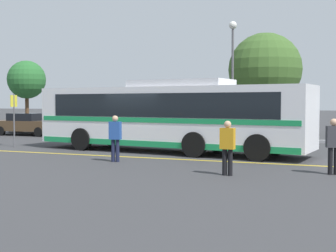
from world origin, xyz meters
name	(u,v)px	position (x,y,z in m)	size (l,w,h in m)	color
ground_plane	(138,152)	(0.00, 0.00, 0.00)	(220.00, 220.00, 0.00)	#38383A
lane_strip_0	(147,158)	(1.26, -1.81, 0.00)	(0.20, 32.12, 0.01)	gold
curb_strip	(214,138)	(1.26, 7.61, 0.07)	(40.12, 0.36, 0.15)	#99999E
transit_bus	(168,115)	(1.27, 0.39, 1.60)	(12.61, 4.00, 3.08)	white
parked_car_0	(28,124)	(-10.97, 6.65, 0.73)	(4.75, 1.99, 1.44)	#4C3823
parked_car_1	(98,126)	(-5.59, 6.30, 0.72)	(4.09, 2.10, 1.39)	maroon
parked_car_2	(199,127)	(0.71, 6.54, 0.78)	(4.46, 1.95, 1.57)	olive
pedestrian_0	(334,143)	(8.10, -3.63, 0.95)	(0.47, 0.34, 1.67)	black
pedestrian_1	(227,145)	(5.22, -4.93, 0.91)	(0.43, 0.25, 1.61)	black
pedestrian_2	(115,136)	(0.67, -3.33, 0.95)	(0.44, 0.25, 1.67)	#191E38
bus_stop_sign	(14,114)	(-6.54, -0.04, 1.60)	(0.08, 0.40, 2.54)	#59595E
street_lamp	(233,58)	(1.99, 9.00, 4.75)	(0.46, 0.46, 6.92)	#59595E
tree_1	(27,80)	(-14.33, 10.83, 3.83)	(2.87, 2.87, 5.29)	#513823
tree_2	(265,70)	(3.28, 12.56, 4.28)	(4.76, 4.76, 6.66)	#513823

